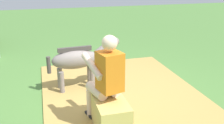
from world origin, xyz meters
TOP-DOWN VIEW (x-y plane):
  - ground_plane at (0.00, 0.00)m, footprint 24.00×24.00m
  - hay_patch at (0.22, -0.28)m, footprint 3.12×2.73m
  - hay_bale at (-1.00, 0.20)m, footprint 0.65×0.41m
  - person_seated at (-0.84, 0.22)m, footprint 0.71×0.53m
  - pony_standing at (0.45, 0.37)m, footprint 0.38×1.35m

SIDE VIEW (x-z plane):
  - ground_plane at x=0.00m, z-range 0.00..0.00m
  - hay_patch at x=0.22m, z-range 0.00..0.02m
  - hay_bale at x=-1.00m, z-range 0.00..0.45m
  - pony_standing at x=0.45m, z-range 0.10..1.04m
  - person_seated at x=-0.84m, z-range 0.06..1.39m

